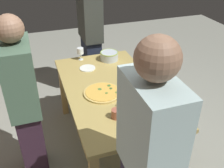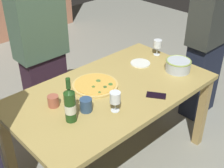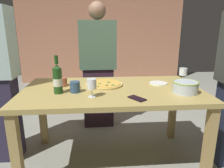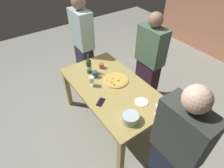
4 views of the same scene
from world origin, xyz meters
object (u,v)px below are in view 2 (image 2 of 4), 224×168
object	(u,v)px
cup_ceramic	(53,101)
pizza	(95,85)
wine_glass_by_bottle	(158,44)
cup_amber	(86,105)
serving_bowl	(178,65)
person_guest_right	(42,54)
person_guest_left	(208,41)
dining_table	(112,99)
wine_glass_near_pizza	(115,98)
cell_phone	(156,95)
wine_bottle	(70,105)
side_plate	(140,63)

from	to	relation	value
cup_ceramic	pizza	bearing A→B (deg)	0.16
wine_glass_by_bottle	cup_amber	xyz separation A→B (m)	(-1.04, -0.23, -0.06)
serving_bowl	person_guest_right	world-z (taller)	person_guest_right
wine_glass_by_bottle	person_guest_left	world-z (taller)	person_guest_left
cup_amber	person_guest_left	distance (m)	1.51
dining_table	cup_ceramic	bearing A→B (deg)	165.49
person_guest_right	wine_glass_near_pizza	bearing A→B (deg)	-11.45
cup_amber	cell_phone	size ratio (longest dim) A/B	0.66
wine_glass_near_pizza	person_guest_left	world-z (taller)	person_guest_left
wine_glass_by_bottle	person_guest_right	xyz separation A→B (m)	(-0.83, 0.67, -0.06)
dining_table	wine_glass_by_bottle	size ratio (longest dim) A/B	10.80
serving_bowl	cell_phone	world-z (taller)	serving_bowl
wine_glass_by_bottle	cell_phone	size ratio (longest dim) A/B	1.03
person_guest_left	dining_table	bearing A→B (deg)	-0.00
wine_glass_near_pizza	wine_glass_by_bottle	bearing A→B (deg)	22.39
wine_glass_by_bottle	wine_bottle	bearing A→B (deg)	-168.12
wine_glass_by_bottle	dining_table	bearing A→B (deg)	-168.26
side_plate	person_guest_left	distance (m)	0.76
cup_ceramic	wine_glass_near_pizza	bearing A→B (deg)	-50.71
wine_glass_near_pizza	side_plate	bearing A→B (deg)	28.50
serving_bowl	dining_table	bearing A→B (deg)	164.32
wine_glass_by_bottle	side_plate	xyz separation A→B (m)	(-0.25, -0.02, -0.10)
serving_bowl	person_guest_left	world-z (taller)	person_guest_left
cup_ceramic	person_guest_right	size ratio (longest dim) A/B	0.05
wine_glass_by_bottle	person_guest_left	xyz separation A→B (m)	(0.47, -0.25, -0.02)
wine_bottle	wine_glass_near_pizza	distance (m)	0.31
pizza	wine_glass_near_pizza	bearing A→B (deg)	-107.85
dining_table	wine_glass_near_pizza	bearing A→B (deg)	-128.89
wine_glass_by_bottle	cup_ceramic	xyz separation A→B (m)	(-1.17, -0.03, -0.06)
cell_phone	pizza	bearing A→B (deg)	-94.25
wine_glass_near_pizza	side_plate	world-z (taller)	wine_glass_near_pizza
person_guest_left	person_guest_right	world-z (taller)	person_guest_left
wine_glass_near_pizza	cup_amber	size ratio (longest dim) A/B	1.57
wine_glass_by_bottle	serving_bowl	bearing A→B (deg)	-109.28
side_plate	cell_phone	bearing A→B (deg)	-124.92
serving_bowl	wine_glass_near_pizza	xyz separation A→B (m)	(-0.79, -0.05, 0.05)
wine_glass_by_bottle	cup_ceramic	world-z (taller)	wine_glass_by_bottle
dining_table	pizza	distance (m)	0.17
wine_bottle	cup_amber	world-z (taller)	wine_bottle
serving_bowl	cell_phone	xyz separation A→B (m)	(-0.44, -0.13, -0.05)
dining_table	wine_glass_near_pizza	world-z (taller)	wine_glass_near_pizza
pizza	cup_ceramic	bearing A→B (deg)	-179.84
dining_table	side_plate	world-z (taller)	side_plate
wine_glass_by_bottle	cup_amber	bearing A→B (deg)	-167.38
side_plate	cell_phone	size ratio (longest dim) A/B	1.22
pizza	person_guest_right	world-z (taller)	person_guest_right
pizza	cup_ceramic	xyz separation A→B (m)	(-0.39, -0.00, 0.03)
side_plate	person_guest_right	bearing A→B (deg)	130.37
pizza	serving_bowl	bearing A→B (deg)	-23.15
serving_bowl	wine_bottle	world-z (taller)	wine_bottle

